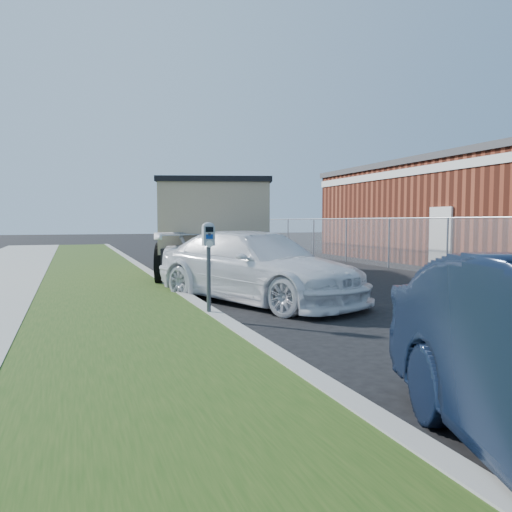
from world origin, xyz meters
name	(u,v)px	position (x,y,z in m)	size (l,w,h in m)	color
ground	(342,310)	(0.00, 0.00, 0.00)	(120.00, 120.00, 0.00)	black
streetside	(33,307)	(-5.57, 2.00, 0.07)	(6.12, 50.00, 0.15)	gray
chainlink_fence	(389,233)	(6.00, 7.00, 1.26)	(0.06, 30.06, 30.00)	slate
brick_building	(495,211)	(12.00, 8.00, 2.13)	(9.20, 14.20, 4.17)	maroon
parking_meter	(209,247)	(-2.67, -0.11, 1.25)	(0.21, 0.15, 1.53)	#3F4247
white_wagon	(254,266)	(-1.23, 1.58, 0.74)	(2.08, 5.12, 1.48)	silver
dump_truck	(218,223)	(-0.43, 7.10, 1.65)	(4.87, 7.95, 2.93)	black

